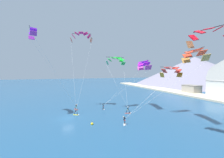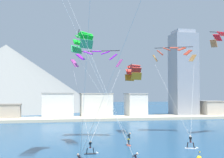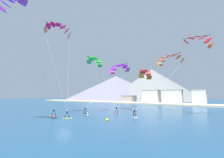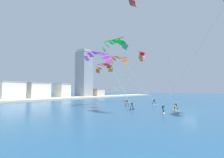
{
  "view_description": "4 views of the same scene",
  "coord_description": "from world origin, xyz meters",
  "px_view_note": "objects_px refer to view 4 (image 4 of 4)",
  "views": [
    {
      "loc": [
        35.71,
        -1.69,
        10.84
      ],
      "look_at": [
        -1.48,
        11.37,
        8.88
      ],
      "focal_mm": 24.0,
      "sensor_mm": 36.0,
      "label": 1
    },
    {
      "loc": [
        -10.7,
        -27.0,
        7.37
      ],
      "look_at": [
        -1.83,
        13.13,
        9.09
      ],
      "focal_mm": 50.0,
      "sensor_mm": 36.0,
      "label": 2
    },
    {
      "loc": [
        22.31,
        -17.11,
        4.55
      ],
      "look_at": [
        0.53,
        13.53,
        8.57
      ],
      "focal_mm": 24.0,
      "sensor_mm": 36.0,
      "label": 3
    },
    {
      "loc": [
        -36.87,
        -8.15,
        4.04
      ],
      "look_at": [
        -3.5,
        16.31,
        6.65
      ],
      "focal_mm": 28.0,
      "sensor_mm": 36.0,
      "label": 4
    }
  ],
  "objects_px": {
    "kitesurfer_near_trail": "(175,108)",
    "kitesurfer_far_right": "(155,103)",
    "kitesurfer_near_lead": "(126,104)",
    "parafoil_kite_distant_high_outer": "(142,55)",
    "parafoil_kite_near_lead": "(115,44)",
    "parafoil_kite_far_left": "(99,56)",
    "kitesurfer_mid_center": "(163,111)",
    "parafoil_kite_far_right": "(120,60)",
    "race_marker_buoy": "(176,106)",
    "parafoil_kite_distant_low_drift": "(104,67)",
    "kitesurfer_far_left": "(132,107)"
  },
  "relations": [
    {
      "from": "kitesurfer_mid_center",
      "to": "parafoil_kite_distant_high_outer",
      "type": "bearing_deg",
      "value": 32.66
    },
    {
      "from": "parafoil_kite_near_lead",
      "to": "parafoil_kite_far_right",
      "type": "xyz_separation_m",
      "value": [
        17.65,
        10.51,
        0.19
      ]
    },
    {
      "from": "kitesurfer_near_trail",
      "to": "kitesurfer_far_right",
      "type": "xyz_separation_m",
      "value": [
        10.2,
        8.44,
        0.1
      ]
    },
    {
      "from": "kitesurfer_far_left",
      "to": "kitesurfer_far_right",
      "type": "bearing_deg",
      "value": 2.68
    },
    {
      "from": "kitesurfer_near_lead",
      "to": "kitesurfer_far_right",
      "type": "bearing_deg",
      "value": -31.25
    },
    {
      "from": "kitesurfer_near_lead",
      "to": "race_marker_buoy",
      "type": "distance_m",
      "value": 11.78
    },
    {
      "from": "kitesurfer_far_left",
      "to": "race_marker_buoy",
      "type": "xyz_separation_m",
      "value": [
        10.91,
        -5.58,
        -0.28
      ]
    },
    {
      "from": "kitesurfer_near_lead",
      "to": "parafoil_kite_distant_low_drift",
      "type": "xyz_separation_m",
      "value": [
        3.68,
        10.16,
        10.51
      ]
    },
    {
      "from": "kitesurfer_near_trail",
      "to": "parafoil_kite_distant_low_drift",
      "type": "height_order",
      "value": "parafoil_kite_distant_low_drift"
    },
    {
      "from": "kitesurfer_far_right",
      "to": "parafoil_kite_far_right",
      "type": "distance_m",
      "value": 19.94
    },
    {
      "from": "kitesurfer_far_left",
      "to": "parafoil_kite_far_left",
      "type": "bearing_deg",
      "value": 77.81
    },
    {
      "from": "parafoil_kite_far_left",
      "to": "kitesurfer_far_left",
      "type": "bearing_deg",
      "value": -102.19
    },
    {
      "from": "kitesurfer_near_lead",
      "to": "kitesurfer_near_trail",
      "type": "height_order",
      "value": "kitesurfer_near_lead"
    },
    {
      "from": "parafoil_kite_distant_high_outer",
      "to": "kitesurfer_far_right",
      "type": "bearing_deg",
      "value": -140.26
    },
    {
      "from": "kitesurfer_far_right",
      "to": "kitesurfer_near_lead",
      "type": "bearing_deg",
      "value": 148.75
    },
    {
      "from": "kitesurfer_near_lead",
      "to": "parafoil_kite_far_right",
      "type": "xyz_separation_m",
      "value": [
        11.05,
        9.44,
        13.8
      ]
    },
    {
      "from": "kitesurfer_mid_center",
      "to": "parafoil_kite_near_lead",
      "type": "bearing_deg",
      "value": 80.6
    },
    {
      "from": "kitesurfer_near_lead",
      "to": "parafoil_kite_near_lead",
      "type": "bearing_deg",
      "value": -170.79
    },
    {
      "from": "kitesurfer_near_lead",
      "to": "parafoil_kite_distant_high_outer",
      "type": "height_order",
      "value": "parafoil_kite_distant_high_outer"
    },
    {
      "from": "kitesurfer_near_trail",
      "to": "kitesurfer_far_right",
      "type": "bearing_deg",
      "value": 39.61
    },
    {
      "from": "kitesurfer_far_left",
      "to": "kitesurfer_near_lead",
      "type": "bearing_deg",
      "value": 40.73
    },
    {
      "from": "parafoil_kite_far_left",
      "to": "kitesurfer_mid_center",
      "type": "bearing_deg",
      "value": -105.02
    },
    {
      "from": "parafoil_kite_far_right",
      "to": "parafoil_kite_far_left",
      "type": "bearing_deg",
      "value": -167.97
    },
    {
      "from": "kitesurfer_mid_center",
      "to": "parafoil_kite_distant_low_drift",
      "type": "relative_size",
      "value": 0.3
    },
    {
      "from": "parafoil_kite_distant_low_drift",
      "to": "kitesurfer_near_trail",
      "type": "bearing_deg",
      "value": -105.81
    },
    {
      "from": "kitesurfer_near_lead",
      "to": "parafoil_kite_distant_low_drift",
      "type": "distance_m",
      "value": 15.07
    },
    {
      "from": "parafoil_kite_far_left",
      "to": "parafoil_kite_far_right",
      "type": "height_order",
      "value": "parafoil_kite_far_right"
    },
    {
      "from": "kitesurfer_far_left",
      "to": "kitesurfer_far_right",
      "type": "xyz_separation_m",
      "value": [
        13.25,
        0.62,
        0.11
      ]
    },
    {
      "from": "kitesurfer_mid_center",
      "to": "parafoil_kite_distant_low_drift",
      "type": "height_order",
      "value": "parafoil_kite_distant_low_drift"
    },
    {
      "from": "kitesurfer_mid_center",
      "to": "kitesurfer_far_left",
      "type": "distance_m",
      "value": 7.93
    },
    {
      "from": "parafoil_kite_near_lead",
      "to": "race_marker_buoy",
      "type": "height_order",
      "value": "parafoil_kite_near_lead"
    },
    {
      "from": "kitesurfer_mid_center",
      "to": "race_marker_buoy",
      "type": "bearing_deg",
      "value": 8.04
    },
    {
      "from": "parafoil_kite_near_lead",
      "to": "kitesurfer_near_trail",
      "type": "bearing_deg",
      "value": -72.39
    },
    {
      "from": "parafoil_kite_far_right",
      "to": "parafoil_kite_distant_high_outer",
      "type": "bearing_deg",
      "value": -34.79
    },
    {
      "from": "kitesurfer_far_left",
      "to": "parafoil_kite_distant_high_outer",
      "type": "xyz_separation_m",
      "value": [
        24.03,
        9.59,
        15.93
      ]
    },
    {
      "from": "kitesurfer_mid_center",
      "to": "kitesurfer_far_left",
      "type": "bearing_deg",
      "value": 70.81
    },
    {
      "from": "kitesurfer_mid_center",
      "to": "race_marker_buoy",
      "type": "relative_size",
      "value": 1.71
    },
    {
      "from": "kitesurfer_near_lead",
      "to": "parafoil_kite_far_left",
      "type": "bearing_deg",
      "value": 118.35
    },
    {
      "from": "kitesurfer_near_trail",
      "to": "kitesurfer_mid_center",
      "type": "xyz_separation_m",
      "value": [
        -5.66,
        0.33,
        -0.03
      ]
    },
    {
      "from": "parafoil_kite_distant_high_outer",
      "to": "race_marker_buoy",
      "type": "distance_m",
      "value": 25.79
    },
    {
      "from": "parafoil_kite_far_left",
      "to": "parafoil_kite_distant_low_drift",
      "type": "relative_size",
      "value": 2.27
    },
    {
      "from": "kitesurfer_near_trail",
      "to": "kitesurfer_near_lead",
      "type": "bearing_deg",
      "value": 77.55
    },
    {
      "from": "race_marker_buoy",
      "to": "parafoil_kite_far_left",
      "type": "bearing_deg",
      "value": 116.37
    },
    {
      "from": "parafoil_kite_distant_high_outer",
      "to": "race_marker_buoy",
      "type": "relative_size",
      "value": 6.0
    },
    {
      "from": "kitesurfer_near_trail",
      "to": "parafoil_kite_near_lead",
      "type": "xyz_separation_m",
      "value": [
        -3.75,
        11.83,
        13.73
      ]
    },
    {
      "from": "kitesurfer_far_right",
      "to": "race_marker_buoy",
      "type": "relative_size",
      "value": 1.75
    },
    {
      "from": "kitesurfer_mid_center",
      "to": "parafoil_kite_far_left",
      "type": "bearing_deg",
      "value": 74.98
    },
    {
      "from": "parafoil_kite_distant_high_outer",
      "to": "kitesurfer_mid_center",
      "type": "bearing_deg",
      "value": -147.34
    },
    {
      "from": "kitesurfer_mid_center",
      "to": "parafoil_kite_distant_high_outer",
      "type": "xyz_separation_m",
      "value": [
        26.64,
        17.08,
        15.94
      ]
    },
    {
      "from": "parafoil_kite_far_left",
      "to": "parafoil_kite_distant_low_drift",
      "type": "distance_m",
      "value": 8.27
    }
  ]
}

